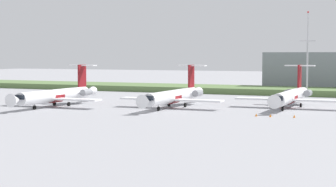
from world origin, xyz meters
TOP-DOWN VIEW (x-y plane):
  - ground_plane at (0.00, 30.00)m, footprint 500.00×500.00m
  - grass_berm at (0.00, 63.24)m, footprint 320.00×20.00m
  - regional_jet_nearest at (-23.25, 3.10)m, footprint 22.81×31.00m
  - regional_jet_second at (1.27, 10.79)m, footprint 22.81×31.00m
  - regional_jet_third at (24.28, 20.34)m, footprint 22.81×31.00m
  - antenna_mast at (21.91, 55.49)m, footprint 4.40×0.50m
  - safety_cone_front_marker at (21.85, 0.84)m, footprint 0.44×0.44m
  - safety_cone_mid_marker at (24.49, 0.74)m, footprint 0.44×0.44m
  - safety_cone_rear_marker at (28.70, 1.27)m, footprint 0.44×0.44m

SIDE VIEW (x-z plane):
  - ground_plane at x=0.00m, z-range 0.00..0.00m
  - safety_cone_front_marker at x=21.85m, z-range 0.00..0.55m
  - safety_cone_mid_marker at x=24.49m, z-range 0.00..0.55m
  - safety_cone_rear_marker at x=28.70m, z-range 0.00..0.55m
  - grass_berm at x=0.00m, z-range 0.00..1.73m
  - regional_jet_nearest at x=-23.25m, z-range -1.96..7.04m
  - regional_jet_second at x=1.27m, z-range -1.96..7.04m
  - regional_jet_third at x=24.28m, z-range -1.96..7.04m
  - antenna_mast at x=21.91m, z-range -1.96..21.10m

